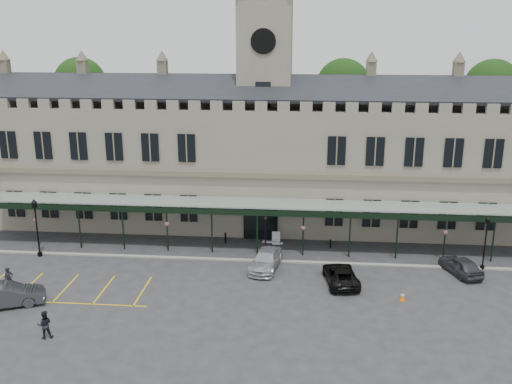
# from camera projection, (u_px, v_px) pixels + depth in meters

# --- Properties ---
(ground) EXTENTS (140.00, 140.00, 0.00)m
(ground) POSITION_uv_depth(u_px,v_px,m) (249.00, 289.00, 43.36)
(ground) COLOR #2B2B2E
(station_building) EXTENTS (60.00, 10.36, 17.30)m
(station_building) POSITION_uv_depth(u_px,v_px,m) (265.00, 160.00, 56.79)
(station_building) COLOR slate
(station_building) RESTS_ON ground
(clock_tower) EXTENTS (5.60, 5.60, 24.80)m
(clock_tower) POSITION_uv_depth(u_px,v_px,m) (265.00, 93.00, 55.04)
(clock_tower) COLOR slate
(clock_tower) RESTS_ON ground
(canopy) EXTENTS (50.00, 4.10, 4.30)m
(canopy) POSITION_uv_depth(u_px,v_px,m) (257.00, 227.00, 49.83)
(canopy) COLOR #8C9E93
(canopy) RESTS_ON ground
(kerb) EXTENTS (60.00, 0.40, 0.12)m
(kerb) POSITION_uv_depth(u_px,v_px,m) (255.00, 260.00, 48.60)
(kerb) COLOR gray
(kerb) RESTS_ON ground
(parking_markings) EXTENTS (16.00, 6.00, 0.01)m
(parking_markings) POSITION_uv_depth(u_px,v_px,m) (63.00, 291.00, 43.10)
(parking_markings) COLOR gold
(parking_markings) RESTS_ON ground
(tree_behind_left) EXTENTS (6.00, 6.00, 16.00)m
(tree_behind_left) POSITION_uv_depth(u_px,v_px,m) (80.00, 85.00, 65.59)
(tree_behind_left) COLOR #332314
(tree_behind_left) RESTS_ON ground
(tree_behind_mid) EXTENTS (6.00, 6.00, 16.00)m
(tree_behind_mid) POSITION_uv_depth(u_px,v_px,m) (343.00, 87.00, 63.06)
(tree_behind_mid) COLOR #332314
(tree_behind_mid) RESTS_ON ground
(tree_behind_right) EXTENTS (6.00, 6.00, 16.00)m
(tree_behind_right) POSITION_uv_depth(u_px,v_px,m) (492.00, 89.00, 61.71)
(tree_behind_right) COLOR #332314
(tree_behind_right) RESTS_ON ground
(lamp_post_left) EXTENTS (0.49, 0.49, 5.20)m
(lamp_post_left) POSITION_uv_depth(u_px,v_px,m) (36.00, 222.00, 48.87)
(lamp_post_left) COLOR black
(lamp_post_left) RESTS_ON ground
(lamp_post_mid) EXTENTS (0.39, 0.39, 4.14)m
(lamp_post_mid) POSITION_uv_depth(u_px,v_px,m) (265.00, 234.00, 47.86)
(lamp_post_mid) COLOR black
(lamp_post_mid) RESTS_ON ground
(lamp_post_right) EXTENTS (0.44, 0.44, 4.67)m
(lamp_post_right) POSITION_uv_depth(u_px,v_px,m) (486.00, 238.00, 46.23)
(lamp_post_right) COLOR black
(lamp_post_right) RESTS_ON ground
(traffic_cone) EXTENTS (0.41, 0.41, 0.66)m
(traffic_cone) POSITION_uv_depth(u_px,v_px,m) (403.00, 296.00, 41.50)
(traffic_cone) COLOR #FF6608
(traffic_cone) RESTS_ON ground
(sign_board) EXTENTS (0.74, 0.07, 1.27)m
(sign_board) POSITION_uv_depth(u_px,v_px,m) (276.00, 238.00, 52.16)
(sign_board) COLOR black
(sign_board) RESTS_ON ground
(bollard_left) EXTENTS (0.18, 0.18, 0.98)m
(bollard_left) POSITION_uv_depth(u_px,v_px,m) (225.00, 238.00, 52.63)
(bollard_left) COLOR black
(bollard_left) RESTS_ON ground
(bollard_right) EXTENTS (0.14, 0.14, 0.81)m
(bollard_right) POSITION_uv_depth(u_px,v_px,m) (330.00, 244.00, 51.41)
(bollard_right) COLOR black
(bollard_right) RESTS_ON ground
(car_left_b) EXTENTS (5.38, 3.60, 1.68)m
(car_left_b) POSITION_uv_depth(u_px,v_px,m) (7.00, 295.00, 40.56)
(car_left_b) COLOR #34373B
(car_left_b) RESTS_ON ground
(car_taxi) EXTENTS (2.88, 5.41, 1.49)m
(car_taxi) POSITION_uv_depth(u_px,v_px,m) (266.00, 260.00, 46.99)
(car_taxi) COLOR #A9ACB2
(car_taxi) RESTS_ON ground
(car_van) EXTENTS (2.96, 5.21, 1.37)m
(car_van) POSITION_uv_depth(u_px,v_px,m) (341.00, 275.00, 44.26)
(car_van) COLOR black
(car_van) RESTS_ON ground
(car_right_a) EXTENTS (3.14, 4.69, 1.48)m
(car_right_a) POSITION_uv_depth(u_px,v_px,m) (461.00, 265.00, 45.93)
(car_right_a) COLOR #34373B
(car_right_a) RESTS_ON ground
(person_a) EXTENTS (0.80, 0.82, 1.90)m
(person_a) POSITION_uv_depth(u_px,v_px,m) (9.00, 279.00, 42.84)
(person_a) COLOR black
(person_a) RESTS_ON ground
(person_b) EXTENTS (1.11, 1.00, 1.88)m
(person_b) POSITION_uv_depth(u_px,v_px,m) (45.00, 325.00, 36.32)
(person_b) COLOR black
(person_b) RESTS_ON ground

